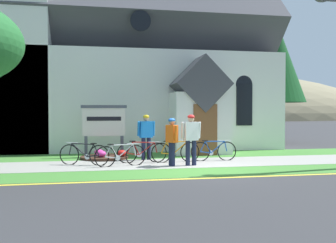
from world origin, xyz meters
TOP-DOWN VIEW (x-y plane):
  - ground at (0.00, 4.00)m, footprint 140.00×140.00m
  - sidewalk_slab at (-1.30, 1.48)m, footprint 32.00×2.47m
  - grass_verge at (-1.30, -0.59)m, footprint 32.00×1.66m
  - church_lawn at (-1.30, 3.91)m, footprint 24.00×2.39m
  - curb_paint_stripe at (-1.30, -1.57)m, footprint 28.00×0.16m
  - church_building at (-1.81, 8.93)m, footprint 14.16×10.11m
  - church_sign at (-2.91, 3.77)m, footprint 1.79×0.14m
  - flower_bed at (-2.89, 3.18)m, footprint 1.81×1.81m
  - bicycle_silver at (-0.45, 1.72)m, footprint 1.79×0.20m
  - bicycle_orange at (-1.64, 1.85)m, footprint 1.78×0.14m
  - bicycle_yellow at (-2.44, 1.08)m, footprint 1.71×0.42m
  - bicycle_red at (0.99, 1.87)m, footprint 1.71×0.12m
  - bicycle_white at (-3.61, 1.58)m, footprint 1.66×0.70m
  - cyclist_in_red_jersey at (-0.77, 0.83)m, footprint 0.37×0.72m
  - cyclist_in_yellow_jersey at (-1.40, 2.53)m, footprint 0.66×0.32m
  - cyclist_in_orange_jersey at (-0.12, 0.81)m, footprint 0.67×0.31m
  - roadside_conifer at (7.02, 8.92)m, footprint 3.25×3.25m
  - distant_hill at (12.44, 66.13)m, footprint 95.72×36.46m

SIDE VIEW (x-z plane):
  - ground at x=0.00m, z-range 0.00..0.00m
  - distant_hill at x=12.44m, z-range -10.52..10.52m
  - curb_paint_stripe at x=-1.30m, z-range 0.00..0.01m
  - grass_verge at x=-1.30m, z-range 0.00..0.01m
  - church_lawn at x=-1.30m, z-range 0.00..0.01m
  - sidewalk_slab at x=-1.30m, z-range 0.00..0.01m
  - flower_bed at x=-2.89m, z-range -0.08..0.26m
  - bicycle_yellow at x=-2.44m, z-range -0.02..0.76m
  - bicycle_white at x=-3.61m, z-range -0.02..0.76m
  - bicycle_red at x=0.99m, z-range -0.02..0.76m
  - bicycle_orange at x=-1.64m, z-range -0.03..0.77m
  - bicycle_silver at x=-0.45m, z-range -0.02..0.77m
  - cyclist_in_red_jersey at x=-0.77m, z-range 0.12..1.71m
  - cyclist_in_yellow_jersey at x=-1.40m, z-range 0.15..1.83m
  - cyclist_in_orange_jersey at x=-0.12m, z-range 0.15..1.85m
  - church_sign at x=-2.91m, z-range 0.32..2.37m
  - church_building at x=-1.81m, z-range -2.07..10.98m
  - roadside_conifer at x=7.02m, z-range 1.13..8.00m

